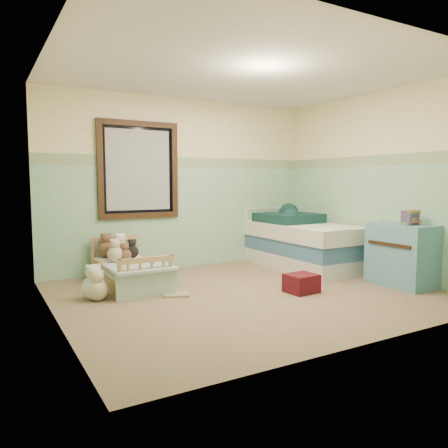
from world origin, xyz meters
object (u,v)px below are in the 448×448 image
red_pillow (301,283)px  plush_floor_tan (97,290)px  floor_book (176,294)px  toddler_bed_frame (129,279)px  twin_bed_frame (303,260)px  plush_floor_cream (94,287)px  dresser (402,255)px

red_pillow → plush_floor_tan: bearing=159.0°
floor_book → plush_floor_tan: bearing=-173.0°
toddler_bed_frame → twin_bed_frame: twin_bed_frame is taller
plush_floor_cream → toddler_bed_frame: bearing=39.0°
toddler_bed_frame → plush_floor_tan: 0.72m
plush_floor_cream → floor_book: (0.85, -0.30, -0.12)m
dresser → plush_floor_tan: bearing=161.3°
red_pillow → toddler_bed_frame: bearing=140.9°
plush_floor_tan → dresser: (3.45, -1.17, 0.27)m
plush_floor_tan → red_pillow: size_ratio=0.66×
red_pillow → floor_book: (-1.33, 0.59, -0.09)m
toddler_bed_frame → dresser: 3.40m
plush_floor_cream → plush_floor_tan: (0.02, -0.07, -0.02)m
toddler_bed_frame → floor_book: 0.81m
toddler_bed_frame → twin_bed_frame: 2.64m
plush_floor_tan → dresser: size_ratio=0.29×
plush_floor_cream → twin_bed_frame: 3.19m
plush_floor_tan → dresser: 3.66m
plush_floor_tan → dresser: dresser is taller
twin_bed_frame → red_pillow: bearing=-130.7°
twin_bed_frame → red_pillow: twin_bed_frame is taller
toddler_bed_frame → plush_floor_cream: plush_floor_cream is taller
toddler_bed_frame → dresser: (2.94, -1.68, 0.30)m
toddler_bed_frame → plush_floor_tan: size_ratio=5.81×
plush_floor_tan → twin_bed_frame: bearing=6.2°
plush_floor_cream → red_pillow: (2.17, -0.89, -0.03)m
plush_floor_cream → twin_bed_frame: bearing=4.9°
toddler_bed_frame → floor_book: bearing=-67.1°
plush_floor_tan → floor_book: size_ratio=0.79×
plush_floor_tan → red_pillow: 2.30m
red_pillow → floor_book: 1.45m
twin_bed_frame → red_pillow: 1.54m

